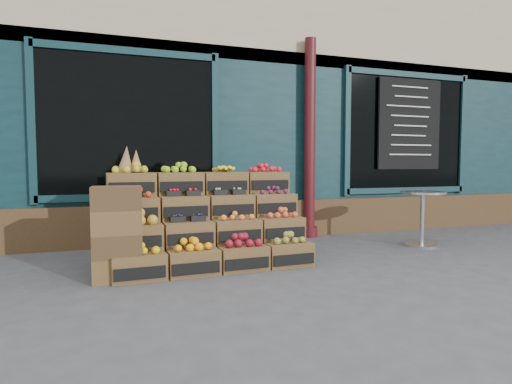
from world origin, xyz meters
name	(u,v)px	position (x,y,z in m)	size (l,w,h in m)	color
ground	(294,272)	(0.00, 0.00, 0.00)	(60.00, 60.00, 0.00)	#434346
shop_facade	(198,109)	(0.00, 5.11, 2.40)	(12.00, 6.24, 4.80)	#0E2C31
crate_display	(206,227)	(-0.81, 0.77, 0.43)	(2.28, 1.16, 1.41)	brown
spare_crates	(117,234)	(-1.84, 0.30, 0.48)	(0.50, 0.36, 0.97)	brown
bistro_table	(422,212)	(2.37, 0.75, 0.50)	(0.63, 0.63, 0.80)	#B7BABE
shopkeeper	(99,173)	(-2.03, 2.91, 1.04)	(0.76, 0.50, 2.09)	#1B612B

